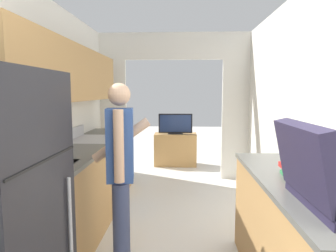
{
  "coord_description": "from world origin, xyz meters",
  "views": [
    {
      "loc": [
        0.13,
        -0.92,
        1.51
      ],
      "look_at": [
        -0.0,
        2.09,
        1.16
      ],
      "focal_mm": 32.0,
      "sensor_mm": 36.0,
      "label": 1
    }
  ],
  "objects_px": {
    "tv_cabinet": "(175,149)",
    "suitcase": "(330,181)",
    "person": "(121,174)",
    "book_stack": "(299,170)",
    "range_oven": "(96,173)",
    "television": "(175,124)"
  },
  "relations": [
    {
      "from": "range_oven",
      "to": "suitcase",
      "type": "height_order",
      "value": "suitcase"
    },
    {
      "from": "range_oven",
      "to": "television",
      "type": "relative_size",
      "value": 1.54
    },
    {
      "from": "person",
      "to": "book_stack",
      "type": "height_order",
      "value": "person"
    },
    {
      "from": "suitcase",
      "to": "person",
      "type": "bearing_deg",
      "value": 147.29
    },
    {
      "from": "suitcase",
      "to": "television",
      "type": "bearing_deg",
      "value": 101.33
    },
    {
      "from": "book_stack",
      "to": "person",
      "type": "bearing_deg",
      "value": 167.36
    },
    {
      "from": "range_oven",
      "to": "tv_cabinet",
      "type": "xyz_separation_m",
      "value": [
        0.98,
        2.33,
        -0.13
      ]
    },
    {
      "from": "person",
      "to": "suitcase",
      "type": "height_order",
      "value": "person"
    },
    {
      "from": "suitcase",
      "to": "tv_cabinet",
      "type": "height_order",
      "value": "suitcase"
    },
    {
      "from": "book_stack",
      "to": "tv_cabinet",
      "type": "height_order",
      "value": "book_stack"
    },
    {
      "from": "tv_cabinet",
      "to": "suitcase",
      "type": "bearing_deg",
      "value": -78.78
    },
    {
      "from": "person",
      "to": "suitcase",
      "type": "xyz_separation_m",
      "value": [
        1.27,
        -0.82,
        0.21
      ]
    },
    {
      "from": "person",
      "to": "book_stack",
      "type": "distance_m",
      "value": 1.35
    },
    {
      "from": "suitcase",
      "to": "book_stack",
      "type": "height_order",
      "value": "suitcase"
    },
    {
      "from": "book_stack",
      "to": "television",
      "type": "xyz_separation_m",
      "value": [
        -0.94,
        3.96,
        -0.11
      ]
    },
    {
      "from": "suitcase",
      "to": "book_stack",
      "type": "xyz_separation_m",
      "value": [
        0.05,
        0.52,
        -0.08
      ]
    },
    {
      "from": "television",
      "to": "book_stack",
      "type": "bearing_deg",
      "value": -76.61
    },
    {
      "from": "range_oven",
      "to": "person",
      "type": "bearing_deg",
      "value": -66.12
    },
    {
      "from": "range_oven",
      "to": "person",
      "type": "relative_size",
      "value": 0.67
    },
    {
      "from": "suitcase",
      "to": "tv_cabinet",
      "type": "distance_m",
      "value": 4.66
    },
    {
      "from": "person",
      "to": "television",
      "type": "xyz_separation_m",
      "value": [
        0.37,
        3.66,
        0.02
      ]
    },
    {
      "from": "tv_cabinet",
      "to": "television",
      "type": "distance_m",
      "value": 0.53
    }
  ]
}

